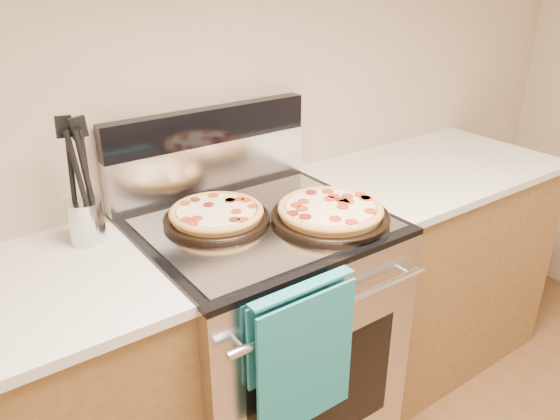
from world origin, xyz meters
TOP-DOWN VIEW (x-y plane):
  - wall_back at (0.00, 2.00)m, footprint 4.00×0.00m
  - range_body at (0.00, 1.65)m, footprint 0.76×0.68m
  - oven_window at (0.00, 1.31)m, footprint 0.56×0.01m
  - cooktop at (0.00, 1.65)m, footprint 0.76×0.68m
  - backsplash_lower at (0.00, 1.96)m, footprint 0.76×0.06m
  - backsplash_upper at (0.00, 1.96)m, footprint 0.76×0.06m
  - oven_handle at (0.00, 1.27)m, footprint 0.70×0.03m
  - dish_towel at (-0.12, 1.27)m, footprint 0.32×0.05m
  - foil_sheet at (0.00, 1.62)m, footprint 0.70×0.55m
  - cabinet_right at (0.88, 1.68)m, footprint 1.00×0.62m
  - countertop_right at (0.88, 1.68)m, footprint 1.02×0.64m
  - pepperoni_pizza_back at (-0.12, 1.72)m, footprint 0.36×0.36m
  - pepperoni_pizza_front at (0.18, 1.52)m, footprint 0.39×0.39m
  - utensil_crock at (-0.48, 1.85)m, footprint 0.12×0.12m

SIDE VIEW (x-z plane):
  - cabinet_right at x=0.88m, z-range 0.00..0.88m
  - range_body at x=0.00m, z-range 0.00..0.90m
  - oven_window at x=0.00m, z-range 0.25..0.65m
  - dish_towel at x=-0.12m, z-range 0.49..0.91m
  - oven_handle at x=0.00m, z-range 0.79..0.81m
  - countertop_right at x=0.88m, z-range 0.88..0.91m
  - cooktop at x=0.00m, z-range 0.90..0.92m
  - foil_sheet at x=0.00m, z-range 0.92..0.93m
  - pepperoni_pizza_back at x=-0.12m, z-range 0.93..0.97m
  - pepperoni_pizza_front at x=0.18m, z-range 0.93..0.98m
  - utensil_crock at x=-0.48m, z-range 0.91..1.04m
  - backsplash_lower at x=0.00m, z-range 0.92..1.10m
  - backsplash_upper at x=0.00m, z-range 1.10..1.22m
  - wall_back at x=0.00m, z-range -0.65..3.35m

